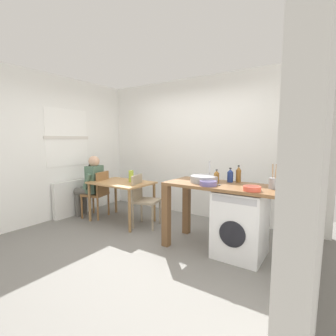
{
  "coord_description": "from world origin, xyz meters",
  "views": [
    {
      "loc": [
        2.22,
        -2.58,
        1.5
      ],
      "look_at": [
        0.18,
        0.45,
        1.08
      ],
      "focal_mm": 26.07,
      "sensor_mm": 36.0,
      "label": 1
    }
  ],
  "objects_px": {
    "chair_person_seat": "(98,192)",
    "chair_opposite": "(143,197)",
    "colander": "(252,188)",
    "utensil_crock": "(274,183)",
    "washing_machine": "(240,224)",
    "bottle_clear_small": "(238,175)",
    "dining_table": "(121,187)",
    "seated_person": "(91,183)",
    "mixing_bowl": "(208,183)",
    "vase": "(131,176)",
    "bottle_tall_green": "(217,177)",
    "bottle_squat_brown": "(230,176)"
  },
  "relations": [
    {
      "from": "chair_person_seat",
      "to": "chair_opposite",
      "type": "xyz_separation_m",
      "value": [
        1.03,
        0.11,
        0.0
      ]
    },
    {
      "from": "colander",
      "to": "utensil_crock",
      "type": "bearing_deg",
      "value": 56.3
    },
    {
      "from": "washing_machine",
      "to": "bottle_clear_small",
      "type": "height_order",
      "value": "bottle_clear_small"
    },
    {
      "from": "dining_table",
      "to": "seated_person",
      "type": "xyz_separation_m",
      "value": [
        -0.7,
        -0.12,
        0.03
      ]
    },
    {
      "from": "utensil_crock",
      "to": "chair_opposite",
      "type": "bearing_deg",
      "value": 177.12
    },
    {
      "from": "dining_table",
      "to": "bottle_clear_small",
      "type": "height_order",
      "value": "bottle_clear_small"
    },
    {
      "from": "dining_table",
      "to": "mixing_bowl",
      "type": "relative_size",
      "value": 4.98
    },
    {
      "from": "colander",
      "to": "vase",
      "type": "bearing_deg",
      "value": 168.89
    },
    {
      "from": "dining_table",
      "to": "colander",
      "type": "bearing_deg",
      "value": -8.15
    },
    {
      "from": "seated_person",
      "to": "dining_table",
      "type": "bearing_deg",
      "value": -94.91
    },
    {
      "from": "bottle_tall_green",
      "to": "seated_person",
      "type": "bearing_deg",
      "value": -178.39
    },
    {
      "from": "chair_person_seat",
      "to": "vase",
      "type": "relative_size",
      "value": 4.25
    },
    {
      "from": "chair_person_seat",
      "to": "washing_machine",
      "type": "bearing_deg",
      "value": -105.76
    },
    {
      "from": "mixing_bowl",
      "to": "chair_opposite",
      "type": "bearing_deg",
      "value": 165.63
    },
    {
      "from": "seated_person",
      "to": "colander",
      "type": "relative_size",
      "value": 6.0
    },
    {
      "from": "dining_table",
      "to": "bottle_tall_green",
      "type": "relative_size",
      "value": 6.06
    },
    {
      "from": "utensil_crock",
      "to": "colander",
      "type": "distance_m",
      "value": 0.33
    },
    {
      "from": "vase",
      "to": "mixing_bowl",
      "type": "bearing_deg",
      "value": -13.95
    },
    {
      "from": "bottle_tall_green",
      "to": "utensil_crock",
      "type": "bearing_deg",
      "value": -2.21
    },
    {
      "from": "utensil_crock",
      "to": "colander",
      "type": "bearing_deg",
      "value": -123.7
    },
    {
      "from": "seated_person",
      "to": "vase",
      "type": "xyz_separation_m",
      "value": [
        0.85,
        0.22,
        0.17
      ]
    },
    {
      "from": "bottle_tall_green",
      "to": "bottle_squat_brown",
      "type": "distance_m",
      "value": 0.2
    },
    {
      "from": "chair_person_seat",
      "to": "bottle_clear_small",
      "type": "relative_size",
      "value": 3.81
    },
    {
      "from": "bottle_tall_green",
      "to": "utensil_crock",
      "type": "relative_size",
      "value": 0.61
    },
    {
      "from": "bottle_tall_green",
      "to": "vase",
      "type": "bearing_deg",
      "value": 175.03
    },
    {
      "from": "dining_table",
      "to": "mixing_bowl",
      "type": "distance_m",
      "value": 1.93
    },
    {
      "from": "dining_table",
      "to": "washing_machine",
      "type": "xyz_separation_m",
      "value": [
        2.24,
        -0.13,
        -0.21
      ]
    },
    {
      "from": "colander",
      "to": "vase",
      "type": "height_order",
      "value": "colander"
    },
    {
      "from": "chair_person_seat",
      "to": "vase",
      "type": "height_order",
      "value": "vase"
    },
    {
      "from": "bottle_tall_green",
      "to": "bottle_squat_brown",
      "type": "height_order",
      "value": "bottle_squat_brown"
    },
    {
      "from": "chair_person_seat",
      "to": "chair_opposite",
      "type": "bearing_deg",
      "value": -98.61
    },
    {
      "from": "bottle_squat_brown",
      "to": "utensil_crock",
      "type": "relative_size",
      "value": 0.66
    },
    {
      "from": "dining_table",
      "to": "bottle_squat_brown",
      "type": "relative_size",
      "value": 5.52
    },
    {
      "from": "chair_person_seat",
      "to": "bottle_squat_brown",
      "type": "height_order",
      "value": "bottle_squat_brown"
    },
    {
      "from": "bottle_squat_brown",
      "to": "utensil_crock",
      "type": "distance_m",
      "value": 0.62
    },
    {
      "from": "dining_table",
      "to": "utensil_crock",
      "type": "relative_size",
      "value": 3.67
    },
    {
      "from": "seated_person",
      "to": "washing_machine",
      "type": "relative_size",
      "value": 1.4
    },
    {
      "from": "bottle_squat_brown",
      "to": "mixing_bowl",
      "type": "distance_m",
      "value": 0.44
    },
    {
      "from": "bottle_tall_green",
      "to": "mixing_bowl",
      "type": "xyz_separation_m",
      "value": [
        0.0,
        -0.28,
        -0.05
      ]
    },
    {
      "from": "chair_opposite",
      "to": "seated_person",
      "type": "relative_size",
      "value": 0.75
    },
    {
      "from": "seated_person",
      "to": "colander",
      "type": "bearing_deg",
      "value": -108.87
    },
    {
      "from": "bottle_tall_green",
      "to": "bottle_clear_small",
      "type": "distance_m",
      "value": 0.31
    },
    {
      "from": "seated_person",
      "to": "colander",
      "type": "distance_m",
      "value": 3.16
    },
    {
      "from": "seated_person",
      "to": "washing_machine",
      "type": "height_order",
      "value": "seated_person"
    },
    {
      "from": "washing_machine",
      "to": "vase",
      "type": "relative_size",
      "value": 4.06
    },
    {
      "from": "dining_table",
      "to": "vase",
      "type": "bearing_deg",
      "value": 33.69
    },
    {
      "from": "utensil_crock",
      "to": "bottle_clear_small",
      "type": "bearing_deg",
      "value": 156.34
    },
    {
      "from": "dining_table",
      "to": "mixing_bowl",
      "type": "xyz_separation_m",
      "value": [
        1.87,
        -0.33,
        0.31
      ]
    },
    {
      "from": "seated_person",
      "to": "vase",
      "type": "bearing_deg",
      "value": -90.17
    },
    {
      "from": "mixing_bowl",
      "to": "utensil_crock",
      "type": "distance_m",
      "value": 0.78
    }
  ]
}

